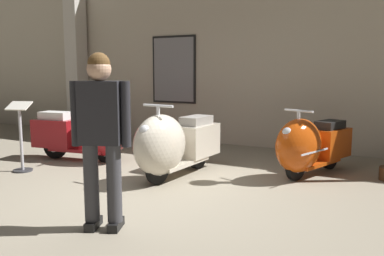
{
  "coord_description": "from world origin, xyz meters",
  "views": [
    {
      "loc": [
        2.75,
        -3.86,
        1.48
      ],
      "look_at": [
        -0.09,
        1.53,
        0.6
      ],
      "focal_mm": 37.97,
      "sensor_mm": 36.0,
      "label": 1
    }
  ],
  "objects": [
    {
      "name": "scooter_2",
      "position": [
        1.6,
        1.79,
        0.44
      ],
      "size": [
        0.93,
        1.62,
        0.96
      ],
      "rotation": [
        0.0,
        0.0,
        -1.9
      ],
      "color": "black",
      "rests_on": "ground"
    },
    {
      "name": "scooter_0",
      "position": [
        -1.75,
        1.09,
        0.47
      ],
      "size": [
        1.74,
        0.73,
        1.03
      ],
      "rotation": [
        0.0,
        0.0,
        0.16
      ],
      "color": "black",
      "rests_on": "ground"
    },
    {
      "name": "showroom_back_wall",
      "position": [
        -0.15,
        3.64,
        1.78
      ],
      "size": [
        18.0,
        0.63,
        3.57
      ],
      "color": "#BCB29E",
      "rests_on": "ground"
    },
    {
      "name": "ground_plane",
      "position": [
        0.0,
        0.0,
        0.0
      ],
      "size": [
        60.0,
        60.0,
        0.0
      ],
      "primitive_type": "plane",
      "color": "gray"
    },
    {
      "name": "info_stanchion",
      "position": [
        -2.17,
        0.12,
        0.42
      ],
      "size": [
        0.38,
        0.32,
        1.02
      ],
      "color": "#333338",
      "rests_on": "ground"
    },
    {
      "name": "visitor_0",
      "position": [
        0.33,
        -1.04,
        0.94
      ],
      "size": [
        0.52,
        0.36,
        1.63
      ],
      "rotation": [
        0.0,
        0.0,
        1.96
      ],
      "color": "black",
      "rests_on": "ground"
    },
    {
      "name": "scooter_1",
      "position": [
        -0.02,
        0.81,
        0.47
      ],
      "size": [
        0.61,
        1.73,
        1.04
      ],
      "rotation": [
        0.0,
        0.0,
        -1.65
      ],
      "color": "black",
      "rests_on": "ground"
    }
  ]
}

